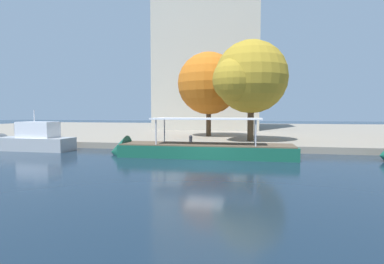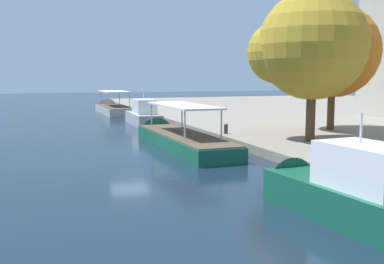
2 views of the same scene
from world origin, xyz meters
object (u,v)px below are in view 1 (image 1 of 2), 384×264
(tour_boat_2, at_px, (194,152))
(mooring_bollard_1, at_px, (191,139))
(tree_0, at_px, (248,78))
(office_tower, at_px, (209,23))
(tree_1, at_px, (209,81))
(motor_yacht_1, at_px, (29,142))

(tour_boat_2, height_order, mooring_bollard_1, tour_boat_2)
(tree_0, bearing_deg, mooring_bollard_1, -141.83)
(tour_boat_2, relative_size, mooring_bollard_1, 18.61)
(tree_0, bearing_deg, office_tower, 107.26)
(office_tower, bearing_deg, tree_1, -81.90)
(motor_yacht_1, bearing_deg, office_tower, -111.21)
(tour_boat_2, height_order, tree_1, tree_1)
(mooring_bollard_1, xyz_separation_m, tree_1, (0.39, 9.25, 6.20))
(tour_boat_2, bearing_deg, office_tower, -85.21)
(tree_0, bearing_deg, motor_yacht_1, -160.05)
(mooring_bollard_1, xyz_separation_m, office_tower, (-2.19, 27.43, 18.51))
(tree_1, height_order, office_tower, office_tower)
(mooring_bollard_1, distance_m, tree_1, 11.14)
(motor_yacht_1, height_order, tree_1, tree_1)
(tree_1, bearing_deg, tree_0, -48.24)
(motor_yacht_1, distance_m, tree_0, 21.80)
(motor_yacht_1, height_order, tree_0, tree_0)
(motor_yacht_1, distance_m, office_tower, 37.95)
(mooring_bollard_1, height_order, office_tower, office_tower)
(motor_yacht_1, distance_m, tour_boat_2, 15.69)
(mooring_bollard_1, xyz_separation_m, tree_0, (5.08, 4.00, 5.96))
(motor_yacht_1, distance_m, tree_1, 20.46)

